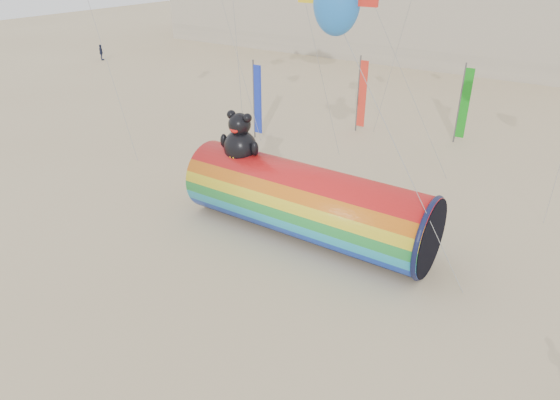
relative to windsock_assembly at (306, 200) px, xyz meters
The scene contains 4 objects.
ground 3.72m from the windsock_assembly, 102.72° to the right, with size 160.00×160.00×0.00m, color #CCB58C.
windsock_assembly is the anchor object (origin of this frame).
festival_banners 13.41m from the windsock_assembly, 105.74° to the left, with size 12.16×6.68×5.20m.
beachgoers 9.83m from the windsock_assembly, 50.22° to the right, with size 76.69×47.74×1.74m.
Camera 1 is at (10.52, -13.58, 11.71)m, focal length 32.00 mm.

